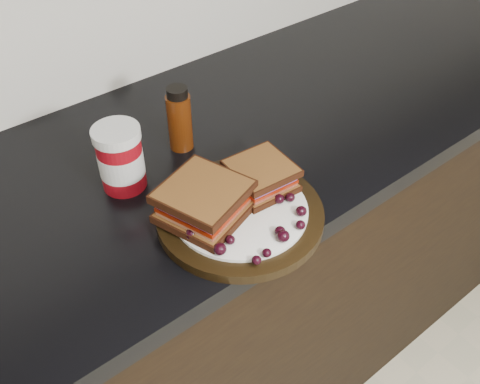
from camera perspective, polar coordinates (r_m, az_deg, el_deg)
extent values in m
cube|color=black|center=(1.34, -8.81, -14.22)|extent=(3.96, 0.58, 0.86)
cube|color=black|center=(1.00, -11.44, 0.29)|extent=(3.98, 0.60, 0.04)
cylinder|color=black|center=(0.89, 0.00, -2.43)|extent=(0.28, 0.28, 0.02)
ellipsoid|color=black|center=(0.81, -2.15, -6.10)|extent=(0.02, 0.02, 0.02)
ellipsoid|color=black|center=(0.82, -1.06, -5.13)|extent=(0.02, 0.02, 0.01)
ellipsoid|color=black|center=(0.80, 1.77, -7.27)|extent=(0.02, 0.02, 0.01)
ellipsoid|color=black|center=(0.81, 2.87, -6.50)|extent=(0.01, 0.01, 0.01)
ellipsoid|color=black|center=(0.83, 4.64, -4.71)|extent=(0.02, 0.02, 0.02)
ellipsoid|color=black|center=(0.84, 4.29, -4.20)|extent=(0.02, 0.02, 0.02)
ellipsoid|color=black|center=(0.85, 6.47, -3.51)|extent=(0.02, 0.02, 0.01)
ellipsoid|color=black|center=(0.87, 6.54, -2.04)|extent=(0.02, 0.02, 0.02)
ellipsoid|color=black|center=(0.89, 5.37, -0.58)|extent=(0.02, 0.02, 0.02)
ellipsoid|color=black|center=(0.89, 4.21, -0.74)|extent=(0.02, 0.02, 0.02)
ellipsoid|color=black|center=(0.93, 3.14, 1.65)|extent=(0.02, 0.02, 0.02)
ellipsoid|color=black|center=(0.92, 1.64, 1.08)|extent=(0.02, 0.02, 0.02)
ellipsoid|color=black|center=(0.93, 1.53, 1.71)|extent=(0.02, 0.02, 0.02)
ellipsoid|color=black|center=(0.88, -6.47, -1.59)|extent=(0.02, 0.02, 0.01)
ellipsoid|color=black|center=(0.86, -4.95, -2.88)|extent=(0.02, 0.02, 0.02)
ellipsoid|color=black|center=(0.84, -2.96, -3.58)|extent=(0.02, 0.02, 0.02)
ellipsoid|color=black|center=(0.88, -5.43, -1.39)|extent=(0.02, 0.02, 0.02)
ellipsoid|color=black|center=(0.86, -4.92, -2.35)|extent=(0.02, 0.02, 0.02)
ellipsoid|color=black|center=(0.83, -5.16, -4.44)|extent=(0.02, 0.02, 0.02)
cylinder|color=maroon|center=(0.95, -12.63, 3.55)|extent=(0.09, 0.09, 0.12)
cylinder|color=#441B06|center=(1.02, -6.49, 7.81)|extent=(0.06, 0.06, 0.13)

